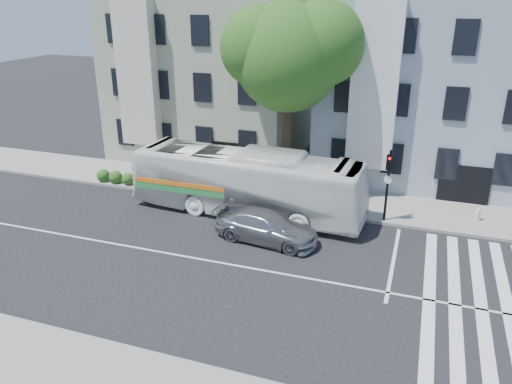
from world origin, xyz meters
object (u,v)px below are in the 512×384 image
at_px(fire_hydrant, 478,214).
at_px(bus, 247,183).
at_px(sedan, 267,227).
at_px(traffic_signal, 388,177).

bearing_deg(fire_hydrant, bus, -166.92).
xyz_separation_m(sedan, traffic_signal, (4.91, 3.58, 1.73)).
xyz_separation_m(sedan, fire_hydrant, (9.26, 5.19, -0.21)).
distance_m(traffic_signal, fire_hydrant, 5.03).
xyz_separation_m(bus, sedan, (1.91, -2.60, -0.98)).
xyz_separation_m(bus, traffic_signal, (6.81, 0.98, 0.75)).
bearing_deg(sedan, traffic_signal, -46.98).
distance_m(bus, traffic_signal, 6.92).
bearing_deg(sedan, fire_hydrant, -53.84).
height_order(bus, traffic_signal, traffic_signal).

